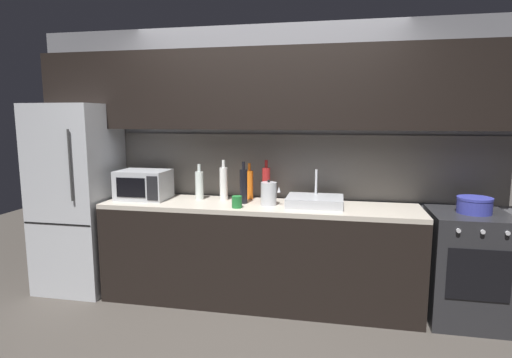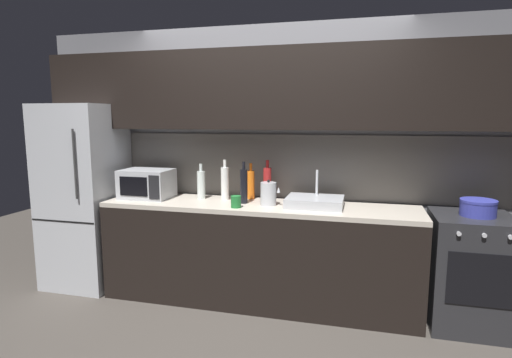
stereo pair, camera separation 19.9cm
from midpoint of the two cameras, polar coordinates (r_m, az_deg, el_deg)
name	(u,v)px [view 1 (the left image)]	position (r m, az deg, el deg)	size (l,w,h in m)	color
ground_plane	(233,356)	(3.16, -5.12, -23.14)	(10.00, 10.00, 0.00)	#3D3833
back_wall	(264,129)	(3.85, -0.33, 6.91)	(4.52, 0.44, 2.50)	slate
counter_run	(258,253)	(3.76, -1.26, -10.21)	(2.78, 0.60, 0.90)	black
refrigerator	(78,198)	(4.38, -24.54, -2.35)	(0.68, 0.69, 1.78)	#ADAFB5
oven_range	(466,267)	(3.80, 25.69, -10.89)	(0.60, 0.62, 0.90)	#232326
microwave	(144,185)	(4.01, -16.61, -0.76)	(0.46, 0.35, 0.27)	#A8AAAF
sink_basin	(315,201)	(3.59, 6.56, -3.05)	(0.48, 0.38, 0.30)	#ADAFB5
kettle	(269,194)	(3.58, 0.18, -2.03)	(0.17, 0.14, 0.22)	#B7BABF
wine_bottle_dark	(244,186)	(3.65, -3.30, -0.97)	(0.07, 0.07, 0.37)	black
wine_bottle_red	(266,183)	(3.80, -0.09, -0.58)	(0.07, 0.07, 0.37)	#A82323
wine_bottle_white	(224,183)	(3.82, -5.99, -0.58)	(0.07, 0.07, 0.37)	silver
wine_bottle_orange	(249,184)	(3.85, -2.41, -0.73)	(0.07, 0.07, 0.34)	orange
wine_bottle_clear	(199,185)	(3.88, -9.29, -0.80)	(0.08, 0.08, 0.33)	silver
mug_green	(237,202)	(3.49, -4.30, -3.19)	(0.09, 0.09, 0.10)	#1E6B2D
cooking_pot	(474,205)	(3.67, 26.57, -3.26)	(0.27, 0.27, 0.13)	#333899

